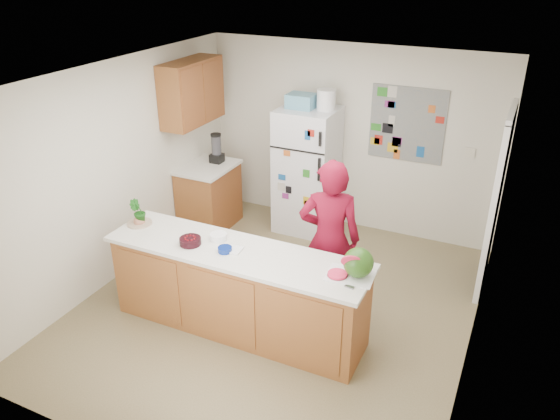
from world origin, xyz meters
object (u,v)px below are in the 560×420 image
at_px(person, 329,240).
at_px(watermelon, 358,263).
at_px(cherry_bowl, 190,241).
at_px(refrigerator, 307,171).

relative_size(person, watermelon, 6.45).
height_order(watermelon, cherry_bowl, watermelon).
bearing_deg(refrigerator, cherry_bowl, -94.96).
relative_size(refrigerator, watermelon, 6.29).
height_order(person, cherry_bowl, person).
bearing_deg(refrigerator, person, -60.63).
bearing_deg(watermelon, person, 128.93).
bearing_deg(person, cherry_bowl, 14.82).
relative_size(person, cherry_bowl, 8.19).
xyz_separation_m(refrigerator, cherry_bowl, (-0.21, -2.47, 0.11)).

